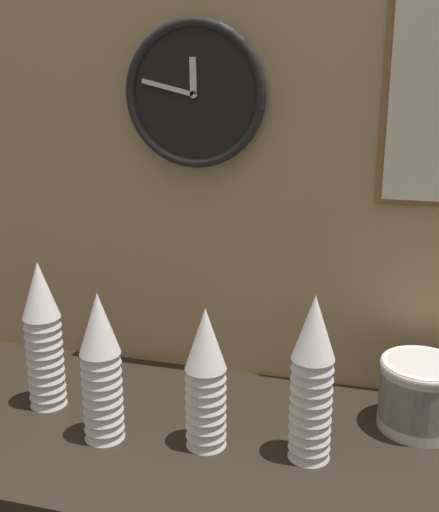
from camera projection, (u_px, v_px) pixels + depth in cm
name	position (u px, v px, depth cm)	size (l,w,h in cm)	color
ground_plane	(262.00, 448.00, 118.63)	(160.00, 56.00, 4.00)	black
wall_tiled_back	(295.00, 136.00, 127.56)	(160.00, 3.00, 105.00)	tan
cup_stack_left	(43.00, 335.00, 125.96)	(7.41, 7.41, 30.21)	white
cup_stack_center_right	(312.00, 379.00, 108.43)	(7.41, 7.41, 30.21)	white
cup_stack_center	(206.00, 378.00, 112.60)	(7.41, 7.41, 26.44)	white
cup_stack_center_left	(101.00, 367.00, 114.59)	(7.41, 7.41, 28.33)	white
bowl_stack_right	(420.00, 393.00, 119.95)	(15.52, 15.52, 13.62)	beige
wall_clock	(195.00, 94.00, 127.51)	(29.26, 2.70, 29.26)	black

